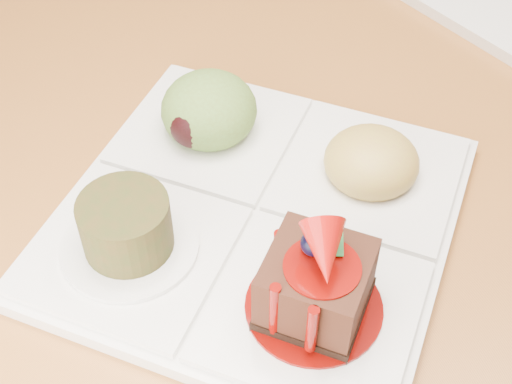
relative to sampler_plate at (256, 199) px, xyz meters
The scene contains 2 objects.
ground 0.94m from the sampler_plate, 91.79° to the left, with size 6.00×6.00×0.00m, color #563318.
sampler_plate is the anchor object (origin of this frame).
Camera 1 is at (0.22, -0.85, 1.17)m, focal length 50.00 mm.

